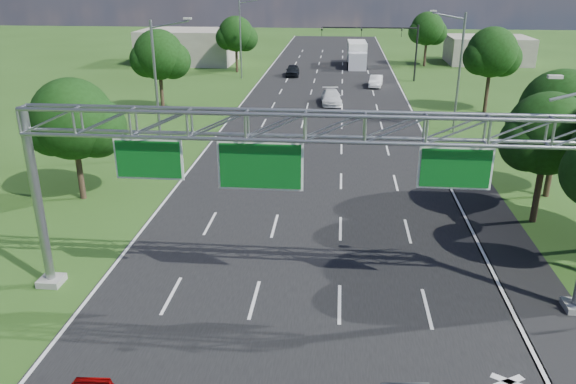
# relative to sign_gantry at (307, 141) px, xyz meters

# --- Properties ---
(ground) EXTENTS (220.00, 220.00, 0.00)m
(ground) POSITION_rel_sign_gantry_xyz_m (-0.33, 18.00, -6.89)
(ground) COLOR #264715
(ground) RESTS_ON ground
(road) EXTENTS (18.00, 180.00, 0.02)m
(road) POSITION_rel_sign_gantry_xyz_m (-0.33, 18.00, -6.89)
(road) COLOR black
(road) RESTS_ON ground
(road_flare) EXTENTS (3.00, 30.00, 0.02)m
(road_flare) POSITION_rel_sign_gantry_xyz_m (9.87, 2.00, -6.89)
(road_flare) COLOR black
(road_flare) RESTS_ON ground
(sign_gantry) EXTENTS (23.50, 1.00, 9.56)m
(sign_gantry) POSITION_rel_sign_gantry_xyz_m (0.00, 0.00, 0.00)
(sign_gantry) COLOR gray
(sign_gantry) RESTS_ON ground
(traffic_signal) EXTENTS (12.21, 0.24, 7.00)m
(traffic_signal) POSITION_rel_sign_gantry_xyz_m (7.15, 53.00, -1.72)
(traffic_signal) COLOR black
(traffic_signal) RESTS_ON ground
(streetlight_l_near) EXTENTS (2.97, 0.22, 10.16)m
(streetlight_l_near) POSITION_rel_sign_gantry_xyz_m (-11.63, 18.00, -1.31)
(streetlight_l_near) COLOR gray
(streetlight_l_near) RESTS_ON ground
(streetlight_l_far) EXTENTS (2.97, 0.22, 10.16)m
(streetlight_l_far) POSITION_rel_sign_gantry_xyz_m (-11.63, 53.00, -1.31)
(streetlight_l_far) COLOR gray
(streetlight_l_far) RESTS_ON ground
(streetlight_r_mid) EXTENTS (2.97, 0.22, 10.16)m
(streetlight_r_mid) POSITION_rel_sign_gantry_xyz_m (10.97, 28.00, -1.31)
(streetlight_r_mid) COLOR gray
(streetlight_r_mid) RESTS_ON ground
(tree_verge_la) EXTENTS (5.76, 4.80, 7.40)m
(tree_verge_la) POSITION_rel_sign_gantry_xyz_m (-14.25, 10.04, -2.13)
(tree_verge_la) COLOR #2D2116
(tree_verge_la) RESTS_ON ground
(tree_verge_lb) EXTENTS (5.76, 4.80, 8.06)m
(tree_verge_lb) POSITION_rel_sign_gantry_xyz_m (-16.25, 33.04, -1.48)
(tree_verge_lb) COLOR #2D2116
(tree_verge_lb) RESTS_ON ground
(tree_verge_lc) EXTENTS (5.76, 4.80, 7.62)m
(tree_verge_lc) POSITION_rel_sign_gantry_xyz_m (-13.25, 58.04, -1.92)
(tree_verge_lc) COLOR #2D2116
(tree_verge_lc) RESTS_ON ground
(tree_verge_rd) EXTENTS (5.76, 4.80, 8.28)m
(tree_verge_rd) POSITION_rel_sign_gantry_xyz_m (15.75, 36.04, -1.26)
(tree_verge_rd) COLOR #2D2116
(tree_verge_rd) RESTS_ON ground
(tree_verge_re) EXTENTS (5.76, 4.80, 7.84)m
(tree_verge_re) POSITION_rel_sign_gantry_xyz_m (13.75, 66.04, -1.70)
(tree_verge_re) COLOR #2D2116
(tree_verge_re) RESTS_ON ground
(building_left) EXTENTS (14.00, 10.00, 5.00)m
(building_left) POSITION_rel_sign_gantry_xyz_m (-22.33, 66.00, -4.39)
(building_left) COLOR gray
(building_left) RESTS_ON ground
(building_right) EXTENTS (12.00, 9.00, 4.00)m
(building_right) POSITION_rel_sign_gantry_xyz_m (23.67, 70.00, -4.89)
(building_right) COLOR gray
(building_right) RESTS_ON ground
(car_queue_a) EXTENTS (2.39, 5.13, 1.45)m
(car_queue_a) POSITION_rel_sign_gantry_xyz_m (0.31, 38.37, -6.17)
(car_queue_a) COLOR white
(car_queue_a) RESTS_ON ground
(car_queue_c) EXTENTS (1.91, 4.41, 1.48)m
(car_queue_c) POSITION_rel_sign_gantry_xyz_m (-5.26, 55.53, -6.15)
(car_queue_c) COLOR black
(car_queue_c) RESTS_ON ground
(car_queue_d) EXTENTS (1.96, 4.27, 1.36)m
(car_queue_d) POSITION_rel_sign_gantry_xyz_m (5.54, 48.71, -6.21)
(car_queue_d) COLOR white
(car_queue_d) RESTS_ON ground
(box_truck) EXTENTS (2.83, 9.26, 3.49)m
(box_truck) POSITION_rel_sign_gantry_xyz_m (3.55, 65.09, -5.22)
(box_truck) COLOR white
(box_truck) RESTS_ON ground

